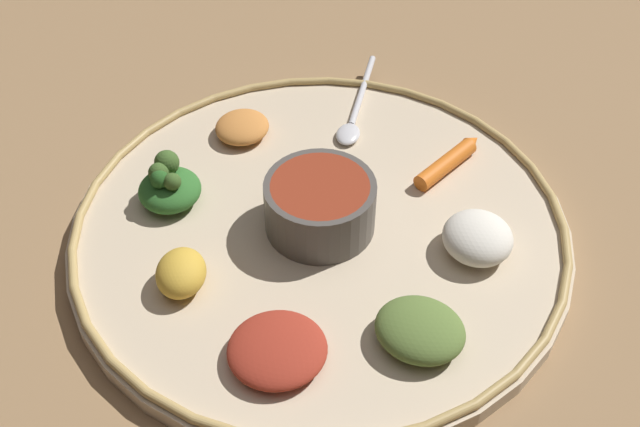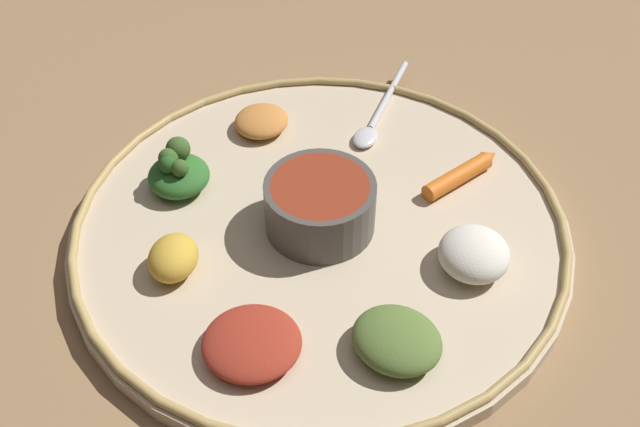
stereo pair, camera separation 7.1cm
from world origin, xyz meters
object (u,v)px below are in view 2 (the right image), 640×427
Objects in this scene: center_bowl at (320,204)px; greens_pile at (178,172)px; spoon at (376,117)px; carrot_near_spoon at (461,173)px.

greens_pile is at bearing -44.61° from center_bowl.
center_bowl reaches higher than spoon.
spoon is 1.53× the size of greens_pile.
greens_pile is 0.27m from carrot_near_spoon.
greens_pile is (0.22, 0.02, 0.01)m from spoon.
center_bowl reaches higher than greens_pile.
center_bowl is 0.17m from spoon.
spoon is 1.32× the size of carrot_near_spoon.
carrot_near_spoon is (-0.15, -0.00, -0.02)m from center_bowl.
carrot_near_spoon is (-0.03, 0.11, 0.00)m from spoon.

